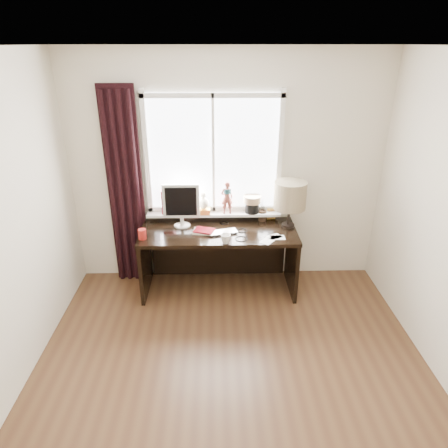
{
  "coord_description": "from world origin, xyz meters",
  "views": [
    {
      "loc": [
        -0.13,
        -2.3,
        2.62
      ],
      "look_at": [
        -0.05,
        1.25,
        1.0
      ],
      "focal_mm": 32.0,
      "sensor_mm": 36.0,
      "label": 1
    }
  ],
  "objects_px": {
    "desk": "(219,246)",
    "table_lamp": "(290,196)",
    "laptop": "(223,232)",
    "mug": "(226,238)",
    "red_cup": "(142,234)",
    "monitor": "(181,203)"
  },
  "relations": [
    {
      "from": "desk",
      "to": "table_lamp",
      "type": "xyz_separation_m",
      "value": [
        0.77,
        -0.01,
        0.61
      ]
    },
    {
      "from": "laptop",
      "to": "mug",
      "type": "height_order",
      "value": "mug"
    },
    {
      "from": "red_cup",
      "to": "table_lamp",
      "type": "relative_size",
      "value": 0.21
    },
    {
      "from": "monitor",
      "to": "laptop",
      "type": "bearing_deg",
      "value": -23.21
    },
    {
      "from": "laptop",
      "to": "desk",
      "type": "relative_size",
      "value": 0.18
    },
    {
      "from": "mug",
      "to": "desk",
      "type": "height_order",
      "value": "mug"
    },
    {
      "from": "red_cup",
      "to": "desk",
      "type": "height_order",
      "value": "red_cup"
    },
    {
      "from": "laptop",
      "to": "table_lamp",
      "type": "relative_size",
      "value": 0.59
    },
    {
      "from": "laptop",
      "to": "red_cup",
      "type": "bearing_deg",
      "value": 173.21
    },
    {
      "from": "monitor",
      "to": "table_lamp",
      "type": "bearing_deg",
      "value": -1.68
    },
    {
      "from": "laptop",
      "to": "monitor",
      "type": "relative_size",
      "value": 0.63
    },
    {
      "from": "monitor",
      "to": "table_lamp",
      "type": "height_order",
      "value": "table_lamp"
    },
    {
      "from": "table_lamp",
      "to": "monitor",
      "type": "bearing_deg",
      "value": 178.32
    },
    {
      "from": "laptop",
      "to": "monitor",
      "type": "distance_m",
      "value": 0.56
    },
    {
      "from": "mug",
      "to": "red_cup",
      "type": "relative_size",
      "value": 0.95
    },
    {
      "from": "mug",
      "to": "monitor",
      "type": "bearing_deg",
      "value": 138.25
    },
    {
      "from": "table_lamp",
      "to": "red_cup",
      "type": "bearing_deg",
      "value": -170.05
    },
    {
      "from": "laptop",
      "to": "mug",
      "type": "bearing_deg",
      "value": -99.24
    },
    {
      "from": "monitor",
      "to": "red_cup",
      "type": "bearing_deg",
      "value": -141.6
    },
    {
      "from": "laptop",
      "to": "monitor",
      "type": "bearing_deg",
      "value": 142.19
    },
    {
      "from": "laptop",
      "to": "table_lamp",
      "type": "distance_m",
      "value": 0.82
    },
    {
      "from": "red_cup",
      "to": "table_lamp",
      "type": "distance_m",
      "value": 1.62
    }
  ]
}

